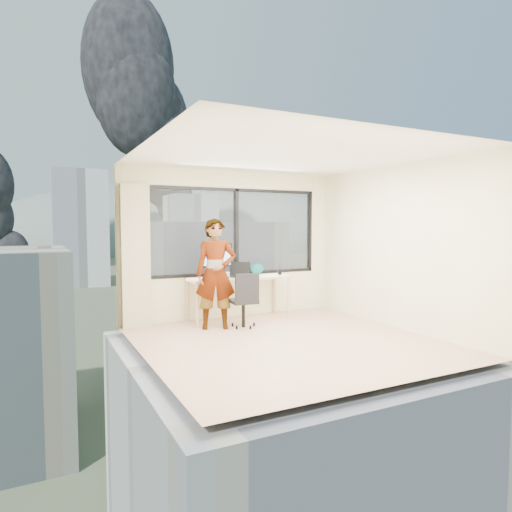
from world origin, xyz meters
TOP-DOWN VIEW (x-y plane):
  - floor at (0.00, 0.00)m, footprint 4.00×4.00m
  - ceiling at (0.00, 0.00)m, footprint 4.00×4.00m
  - wall_front at (0.00, -2.00)m, footprint 4.00×0.01m
  - wall_left at (-2.00, 0.00)m, footprint 0.01×4.00m
  - wall_right at (2.00, 0.00)m, footprint 0.01×4.00m
  - window_wall at (0.05, 2.00)m, footprint 3.30×0.16m
  - curtain at (-1.72, 1.88)m, footprint 0.45×0.14m
  - desk at (0.00, 1.66)m, footprint 1.80×0.60m
  - chair at (-0.19, 1.08)m, footprint 0.51×0.51m
  - person at (-0.61, 1.21)m, footprint 0.74×0.60m
  - monitor at (-0.40, 1.72)m, footprint 0.60×0.18m
  - game_console at (-0.17, 1.90)m, footprint 0.34×0.31m
  - laptop at (0.02, 1.63)m, footprint 0.46×0.47m
  - cellphone at (-0.26, 1.59)m, footprint 0.11×0.06m
  - pen_cup at (0.80, 1.63)m, footprint 0.08×0.08m
  - handbag at (0.46, 1.88)m, footprint 0.27×0.14m
  - exterior_ground at (0.00, 120.00)m, footprint 400.00×400.00m
  - near_bldg_b at (12.00, 38.00)m, footprint 14.00×13.00m
  - near_bldg_c at (30.00, 28.00)m, footprint 12.00×10.00m
  - far_tower_b at (8.00, 120.00)m, footprint 13.00×13.00m
  - far_tower_c at (45.00, 140.00)m, footprint 15.00×15.00m
  - hill_b at (100.00, 320.00)m, footprint 300.00×220.00m
  - tree_b at (4.00, 18.00)m, footprint 7.60×7.60m
  - tree_c at (22.00, 40.00)m, footprint 8.40×8.40m
  - smoke_plume_a at (-10.00, 150.00)m, footprint 40.00×24.00m
  - smoke_plume_b at (55.00, 170.00)m, footprint 30.00×18.00m

SIDE VIEW (x-z plane):
  - exterior_ground at x=0.00m, z-range -14.02..-13.98m
  - hill_b at x=100.00m, z-range -62.00..34.00m
  - tree_b at x=4.00m, z-range -14.00..-5.00m
  - near_bldg_c at x=30.00m, z-range -14.00..-4.00m
  - tree_c at x=22.00m, z-range -14.00..-4.00m
  - near_bldg_b at x=12.00m, z-range -14.00..2.00m
  - far_tower_c at x=45.00m, z-range -14.00..12.00m
  - floor at x=0.00m, z-range -0.01..0.01m
  - desk at x=0.00m, z-range 0.00..0.75m
  - chair at x=-0.19m, z-range 0.00..0.90m
  - cellphone at x=-0.26m, z-range 0.75..0.76m
  - game_console at x=-0.17m, z-range 0.75..0.82m
  - pen_cup at x=0.80m, z-range 0.75..0.84m
  - handbag at x=0.46m, z-range 0.75..0.96m
  - laptop at x=0.02m, z-range 0.75..0.98m
  - person at x=-0.61m, z-range 0.00..1.75m
  - far_tower_b at x=8.00m, z-range -14.00..16.00m
  - monitor at x=-0.40m, z-range 0.75..1.34m
  - curtain at x=-1.72m, z-range 0.00..2.30m
  - wall_front at x=0.00m, z-range 0.00..2.60m
  - wall_left at x=-2.00m, z-range 0.00..2.60m
  - wall_right at x=2.00m, z-range 0.00..2.60m
  - window_wall at x=0.05m, z-range 0.75..2.30m
  - ceiling at x=0.00m, z-range 2.60..2.60m
  - smoke_plume_b at x=55.00m, z-range -8.00..62.00m
  - smoke_plume_a at x=-10.00m, z-range -6.00..84.00m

